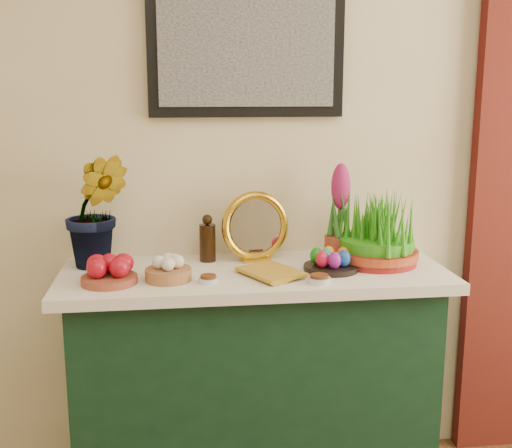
{
  "coord_description": "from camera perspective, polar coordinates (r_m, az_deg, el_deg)",
  "views": [
    {
      "loc": [
        -0.4,
        -0.23,
        1.53
      ],
      "look_at": [
        -0.11,
        1.95,
        1.07
      ],
      "focal_mm": 45.0,
      "sensor_mm": 36.0,
      "label": 1
    }
  ],
  "objects": [
    {
      "name": "hyacinth_green",
      "position": [
        2.4,
        -14.04,
        2.75
      ],
      "size": [
        0.28,
        0.24,
        0.56
      ],
      "primitive_type": "imported",
      "rotation": [
        0.0,
        0.0,
        0.02
      ],
      "color": "#2A6A21",
      "rests_on": "tablecloth"
    },
    {
      "name": "mirror",
      "position": [
        2.44,
        -0.05,
        -0.29
      ],
      "size": [
        0.27,
        0.11,
        0.27
      ],
      "color": "gold",
      "rests_on": "tablecloth"
    },
    {
      "name": "garlic_basket",
      "position": [
        2.22,
        -7.8,
        -4.07
      ],
      "size": [
        0.2,
        0.2,
        0.09
      ],
      "color": "#AA6F44",
      "rests_on": "tablecloth"
    },
    {
      "name": "sideboard",
      "position": [
        2.51,
        -0.15,
        -14.32
      ],
      "size": [
        1.3,
        0.45,
        0.85
      ],
      "primitive_type": "cube",
      "color": "#13341E",
      "rests_on": "ground"
    },
    {
      "name": "egg_plate",
      "position": [
        2.34,
        6.66,
        -3.36
      ],
      "size": [
        0.26,
        0.26,
        0.08
      ],
      "color": "black",
      "rests_on": "tablecloth"
    },
    {
      "name": "book",
      "position": [
        2.21,
        -0.36,
        -4.61
      ],
      "size": [
        0.23,
        0.26,
        0.03
      ],
      "primitive_type": "imported",
      "rotation": [
        0.0,
        0.0,
        0.49
      ],
      "color": "#B78A23",
      "rests_on": "tablecloth"
    },
    {
      "name": "wheatgrass_sabzeh",
      "position": [
        2.44,
        10.67,
        -0.89
      ],
      "size": [
        0.32,
        0.32,
        0.26
      ],
      "color": "maroon",
      "rests_on": "tablecloth"
    },
    {
      "name": "hyacinth_pink",
      "position": [
        2.47,
        7.47,
        0.63
      ],
      "size": [
        0.11,
        0.11,
        0.37
      ],
      "color": "#9C432C",
      "rests_on": "tablecloth"
    },
    {
      "name": "vinegar_cruet",
      "position": [
        2.45,
        -4.33,
        -1.48
      ],
      "size": [
        0.06,
        0.06,
        0.18
      ],
      "color": "black",
      "rests_on": "tablecloth"
    },
    {
      "name": "apple_bowl",
      "position": [
        2.22,
        -12.93,
        -4.19
      ],
      "size": [
        0.23,
        0.23,
        0.1
      ],
      "color": "brown",
      "rests_on": "tablecloth"
    },
    {
      "name": "spice_dish_right",
      "position": [
        2.19,
        5.65,
        -4.9
      ],
      "size": [
        0.08,
        0.08,
        0.03
      ],
      "color": "silver",
      "rests_on": "tablecloth"
    },
    {
      "name": "spice_dish_left",
      "position": [
        2.19,
        -4.26,
        -4.92
      ],
      "size": [
        0.07,
        0.07,
        0.03
      ],
      "color": "silver",
      "rests_on": "tablecloth"
    },
    {
      "name": "tablecloth",
      "position": [
        2.35,
        -0.16,
        -4.53
      ],
      "size": [
        1.4,
        0.55,
        0.04
      ],
      "primitive_type": "cube",
      "color": "silver",
      "rests_on": "sideboard"
    }
  ]
}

